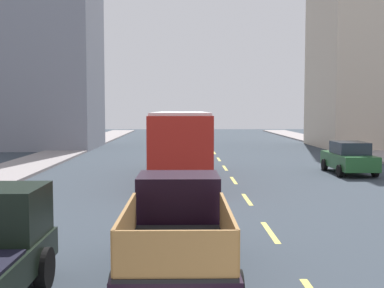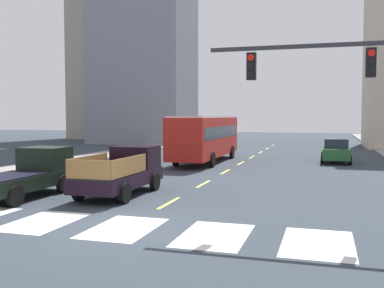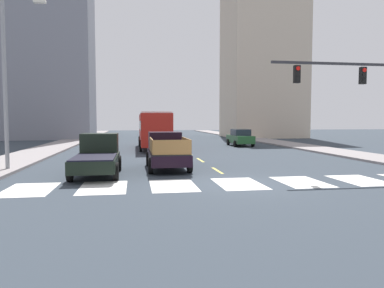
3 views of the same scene
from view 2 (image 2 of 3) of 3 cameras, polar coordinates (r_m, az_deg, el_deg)
ground_plane at (r=13.53m, az=-8.75°, el=-10.60°), size 160.00×160.00×0.00m
sidewalk_left at (r=34.77m, az=-13.74°, el=-1.86°), size 3.45×110.00×0.15m
crosswalk_stripe_2 at (r=14.90m, az=-18.53°, el=-9.41°), size 1.83×2.92×0.01m
crosswalk_stripe_3 at (r=13.53m, az=-8.75°, el=-10.59°), size 1.83×2.92×0.01m
crosswalk_stripe_4 at (r=12.62m, az=2.91°, el=-11.58°), size 1.83×2.92×0.01m
crosswalk_stripe_5 at (r=12.29m, az=15.83°, el=-12.14°), size 1.83×2.92×0.01m
lane_dash_0 at (r=17.14m, az=-2.95°, el=-7.54°), size 0.16×2.40×0.01m
lane_dash_1 at (r=21.84m, az=1.48°, el=-5.12°), size 0.16×2.40×0.01m
lane_dash_2 at (r=26.65m, az=4.31°, el=-3.55°), size 0.16×2.40×0.01m
lane_dash_3 at (r=31.53m, az=6.26°, el=-2.46°), size 0.16×2.40×0.01m
lane_dash_4 at (r=36.43m, az=7.68°, el=-1.66°), size 0.16×2.40×0.01m
lane_dash_5 at (r=41.36m, az=8.77°, el=-1.05°), size 0.16×2.40×0.01m
lane_dash_6 at (r=46.30m, az=9.62°, el=-0.57°), size 0.16×2.40×0.01m
lane_dash_7 at (r=51.26m, az=10.31°, el=-0.18°), size 0.16×2.40×0.01m
pickup_stakebed at (r=19.23m, az=-8.74°, el=-3.54°), size 2.18×5.20×1.96m
pickup_dark at (r=19.64m, az=-20.28°, el=-3.62°), size 2.18×5.20×1.96m
city_bus at (r=31.89m, az=1.75°, el=1.14°), size 2.72×10.80×3.32m
sedan_far at (r=33.29m, az=17.95°, el=-0.81°), size 2.02×4.40×1.72m
tower_tall_centre at (r=57.19m, az=-6.27°, el=17.55°), size 11.45×8.97×34.28m
block_mid_right at (r=68.75m, az=-11.09°, el=11.94°), size 8.97×7.40×26.77m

